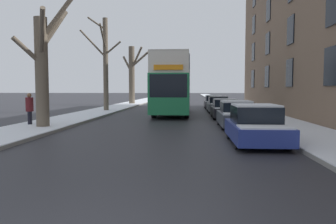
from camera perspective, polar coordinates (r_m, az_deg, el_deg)
sidewalk_left at (r=57.25m, az=-3.70°, el=2.12°), size 3.06×130.00×0.16m
sidewalk_right at (r=56.97m, az=8.90°, el=2.07°), size 3.06×130.00×0.16m
bare_tree_left_0 at (r=17.02m, az=-20.95°, el=7.63°), size 2.68×3.54×6.54m
bare_tree_left_1 at (r=28.76m, az=-10.92°, el=8.58°), size 3.47×3.29×8.24m
bare_tree_left_2 at (r=41.63m, az=-6.26°, el=6.63°), size 3.55×1.99×7.30m
double_decker_bus at (r=25.36m, az=0.83°, el=5.24°), size 2.63×10.17×4.43m
parked_car_0 at (r=12.23m, az=15.03°, el=-2.33°), size 1.82×3.91×1.42m
parked_car_1 at (r=17.17m, az=11.80°, el=-0.52°), size 1.73×3.91×1.38m
parked_car_2 at (r=22.35m, az=9.97°, el=0.48°), size 1.80×3.93×1.32m
parked_car_3 at (r=28.34m, az=8.69°, el=1.28°), size 1.76×4.41×1.39m
parked_car_4 at (r=33.51m, az=7.95°, el=1.68°), size 1.81×4.28×1.36m
pedestrian_left_sidewalk at (r=18.32m, az=-22.96°, el=0.57°), size 0.39×0.39×1.77m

